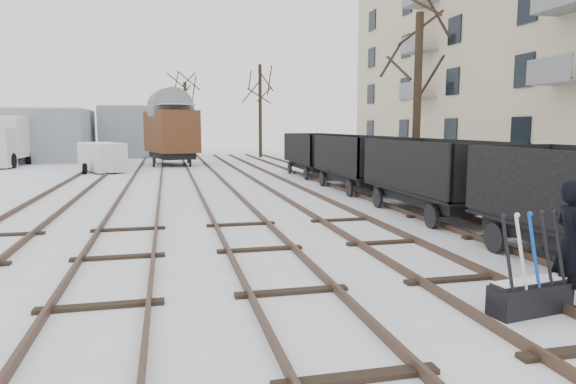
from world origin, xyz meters
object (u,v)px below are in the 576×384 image
at_px(ground_frame, 530,294).
at_px(worker, 571,244).
at_px(box_van_wagon, 171,130).
at_px(lorry, 6,140).
at_px(panel_van, 102,157).

bearing_deg(ground_frame, worker, -1.15).
relative_size(worker, box_van_wagon, 0.33).
height_order(box_van_wagon, lorry, box_van_wagon).
xyz_separation_m(box_van_wagon, lorry, (-11.10, 1.88, -0.68)).
relative_size(ground_frame, panel_van, 0.35).
bearing_deg(panel_van, box_van_wagon, 24.72).
relative_size(ground_frame, lorry, 0.20).
distance_m(worker, panel_van, 27.78).
height_order(worker, lorry, lorry).
height_order(worker, box_van_wagon, box_van_wagon).
bearing_deg(lorry, panel_van, -40.90).
xyz_separation_m(ground_frame, box_van_wagon, (-4.85, 30.88, 2.16)).
xyz_separation_m(ground_frame, worker, (0.75, 0.10, 0.70)).
relative_size(box_van_wagon, panel_van, 1.40).
bearing_deg(box_van_wagon, worker, -93.85).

